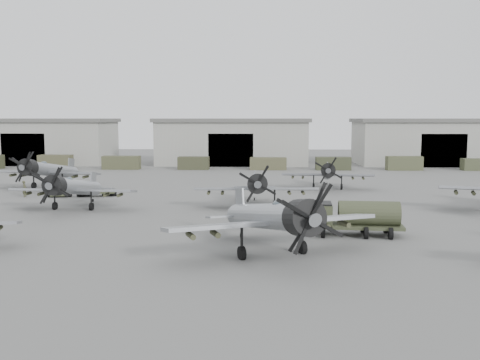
# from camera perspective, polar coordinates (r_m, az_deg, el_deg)

# --- Properties ---
(ground) EXTENTS (220.00, 220.00, 0.00)m
(ground) POSITION_cam_1_polar(r_m,az_deg,el_deg) (42.24, -4.79, -5.38)
(ground) COLOR #5F605D
(ground) RESTS_ON ground
(hangar_left) EXTENTS (29.00, 14.80, 8.70)m
(hangar_left) POSITION_cam_1_polar(r_m,az_deg,el_deg) (111.65, -20.73, 3.93)
(hangar_left) COLOR #97978E
(hangar_left) RESTS_ON ground
(hangar_center) EXTENTS (29.00, 14.80, 8.70)m
(hangar_center) POSITION_cam_1_polar(r_m,az_deg,el_deg) (103.20, -0.81, 4.18)
(hangar_center) COLOR #97978E
(hangar_center) RESTS_ON ground
(hangar_right) EXTENTS (29.00, 14.80, 8.70)m
(hangar_right) POSITION_cam_1_polar(r_m,az_deg,el_deg) (108.27, 19.77, 3.90)
(hangar_right) COLOR #97978E
(hangar_right) RESTS_ON ground
(support_truck_1) EXTENTS (5.62, 2.20, 2.45)m
(support_truck_1) POSITION_cam_1_polar(r_m,az_deg,el_deg) (97.82, -19.08, 1.83)
(support_truck_1) COLOR #47462E
(support_truck_1) RESTS_ON ground
(support_truck_2) EXTENTS (6.37, 2.20, 2.29)m
(support_truck_2) POSITION_cam_1_polar(r_m,az_deg,el_deg) (94.32, -12.54, 1.82)
(support_truck_2) COLOR #44462D
(support_truck_2) RESTS_ON ground
(support_truck_3) EXTENTS (5.31, 2.20, 2.18)m
(support_truck_3) POSITION_cam_1_polar(r_m,az_deg,el_deg) (92.01, -4.97, 1.81)
(support_truck_3) COLOR #373925
(support_truck_3) RESTS_ON ground
(support_truck_4) EXTENTS (6.22, 2.20, 2.08)m
(support_truck_4) POSITION_cam_1_polar(r_m,az_deg,el_deg) (91.37, 3.02, 1.76)
(support_truck_4) COLOR #4C4B31
(support_truck_4) RESTS_ON ground
(support_truck_5) EXTENTS (5.87, 2.20, 2.20)m
(support_truck_5) POSITION_cam_1_polar(r_m,az_deg,el_deg) (92.25, 9.90, 1.75)
(support_truck_5) COLOR #353925
(support_truck_5) RESTS_ON ground
(support_truck_6) EXTENTS (5.90, 2.20, 2.35)m
(support_truck_6) POSITION_cam_1_polar(r_m,az_deg,el_deg) (94.65, 17.10, 1.72)
(support_truck_6) COLOR #464930
(support_truck_6) RESTS_ON ground
(support_truck_7) EXTENTS (5.59, 2.20, 1.97)m
(support_truck_7) POSITION_cam_1_polar(r_m,az_deg,el_deg) (98.69, 24.13, 1.52)
(support_truck_7) COLOR #40452D
(support_truck_7) RESTS_ON ground
(aircraft_near_1) EXTENTS (13.75, 12.43, 5.58)m
(aircraft_near_1) POSITION_cam_1_polar(r_m,az_deg,el_deg) (33.77, 3.64, -4.02)
(aircraft_near_1) COLOR #92959A
(aircraft_near_1) RESTS_ON ground
(aircraft_mid_1) EXTENTS (12.13, 10.92, 4.84)m
(aircraft_mid_1) POSITION_cam_1_polar(r_m,az_deg,el_deg) (53.41, -17.50, -0.75)
(aircraft_mid_1) COLOR gray
(aircraft_mid_1) RESTS_ON ground
(aircraft_mid_2) EXTENTS (12.13, 10.91, 4.86)m
(aircraft_mid_2) POSITION_cam_1_polar(r_m,az_deg,el_deg) (51.95, 1.72, -0.63)
(aircraft_mid_2) COLOR gray
(aircraft_mid_2) RESTS_ON ground
(aircraft_far_0) EXTENTS (13.21, 11.89, 5.24)m
(aircraft_far_0) POSITION_cam_1_polar(r_m,az_deg,el_deg) (70.24, -19.90, 1.01)
(aircraft_far_0) COLOR gray
(aircraft_far_0) RESTS_ON ground
(aircraft_far_1) EXTENTS (11.42, 10.28, 4.54)m
(aircraft_far_1) POSITION_cam_1_polar(r_m,az_deg,el_deg) (66.84, 9.34, 0.78)
(aircraft_far_1) COLOR gray
(aircraft_far_1) RESTS_ON ground
(fuel_tanker) EXTENTS (6.96, 2.78, 2.62)m
(fuel_tanker) POSITION_cam_1_polar(r_m,az_deg,el_deg) (41.02, 12.19, -3.73)
(fuel_tanker) COLOR #393E29
(fuel_tanker) RESTS_ON ground
(tug_trailer) EXTENTS (7.13, 2.42, 1.41)m
(tug_trailer) POSITION_cam_1_polar(r_m,az_deg,el_deg) (62.65, -17.31, -1.24)
(tug_trailer) COLOR #3A3F29
(tug_trailer) RESTS_ON ground
(ground_crew) EXTENTS (0.53, 0.72, 1.82)m
(ground_crew) POSITION_cam_1_polar(r_m,az_deg,el_deg) (64.27, -21.99, -0.89)
(ground_crew) COLOR #3D3D28
(ground_crew) RESTS_ON ground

